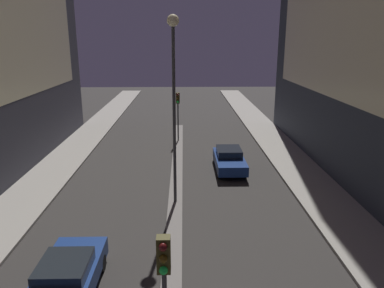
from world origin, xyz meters
name	(u,v)px	position (x,y,z in m)	size (l,w,h in m)	color
median_strip	(176,188)	(0.00, 17.47, 0.05)	(0.76, 32.95, 0.11)	#66605B
traffic_light_near	(164,279)	(0.00, 4.43, 3.15)	(0.32, 0.42, 4.12)	#383838
traffic_light_mid	(178,106)	(0.00, 27.96, 3.15)	(0.32, 0.42, 4.12)	#383838
street_lamp	(174,75)	(0.00, 15.46, 6.83)	(0.58, 0.58, 9.56)	#383838
car_left_lane	(68,275)	(-3.53, 8.08, 0.75)	(1.91, 4.18, 1.45)	navy
car_right_lane	(229,159)	(3.53, 20.70, 0.74)	(1.88, 4.50, 1.44)	navy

